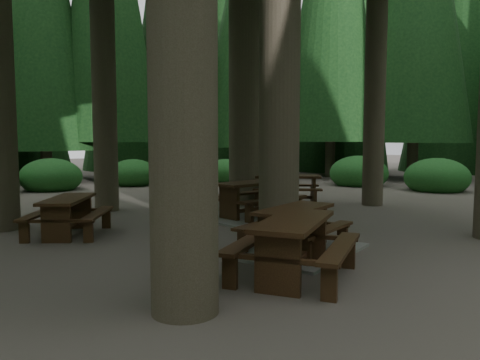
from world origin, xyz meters
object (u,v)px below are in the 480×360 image
picnic_table_b (68,210)px  picnic_table_c (254,204)px  picnic_table_e (294,239)px  picnic_table_a (294,237)px  picnic_table_d (287,185)px

picnic_table_b → picnic_table_c: 4.41m
picnic_table_e → picnic_table_a: bearing=14.7°
picnic_table_a → picnic_table_d: picnic_table_d is taller
picnic_table_e → picnic_table_c: bearing=25.9°
picnic_table_a → picnic_table_b: 4.63m
picnic_table_c → picnic_table_e: size_ratio=1.21×
picnic_table_c → picnic_table_a: bearing=-123.1°
picnic_table_a → picnic_table_c: 3.59m
picnic_table_a → picnic_table_e: picnic_table_e is taller
picnic_table_d → picnic_table_a: bearing=-89.6°
picnic_table_b → picnic_table_e: picnic_table_e is taller
picnic_table_e → picnic_table_b: bearing=76.9°
picnic_table_e → picnic_table_d: bearing=16.5°
picnic_table_d → picnic_table_b: bearing=-131.7°
picnic_table_a → picnic_table_e: size_ratio=1.14×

